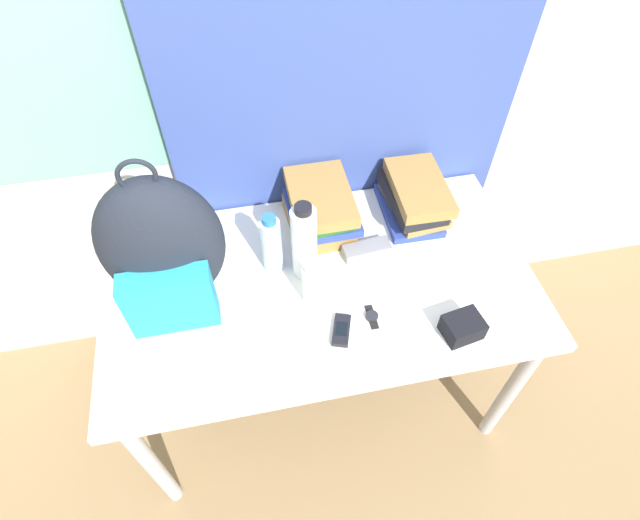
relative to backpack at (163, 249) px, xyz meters
The scene contains 14 objects.
ground_plane 1.09m from the backpack, 43.22° to the right, with size 12.00×12.00×0.00m, color #8C704C.
wall_back 0.67m from the backpack, 45.63° to the left, with size 6.00×0.06×2.50m.
curtain_blue 0.76m from the backpack, 32.34° to the left, with size 1.11×0.04×2.50m.
desk 0.52m from the backpack, ahead, with size 1.31×0.73×0.72m.
backpack is the anchor object (origin of this frame).
book_stack_left 0.52m from the backpack, 22.51° to the left, with size 0.22×0.28×0.16m.
book_stack_center 0.82m from the backpack, 13.82° to the left, with size 0.19×0.29×0.15m.
water_bottle 0.31m from the backpack, 10.36° to the left, with size 0.06×0.06×0.22m.
sports_bottle 0.39m from the backpack, ahead, with size 0.07×0.07×0.28m.
sunscreen_bottle 0.41m from the backpack, 13.76° to the right, with size 0.04×0.04×0.16m.
cell_phone 0.53m from the backpack, 26.05° to the right, with size 0.08×0.11×0.02m.
sunglasses_case 0.62m from the backpack, ahead, with size 0.15×0.07×0.04m.
camera_pouch 0.84m from the backpack, 20.46° to the right, with size 0.12×0.10×0.06m.
wristwatch 0.61m from the backpack, 19.15° to the right, with size 0.04×0.08×0.01m.
Camera 1 is at (-0.18, -0.53, 1.93)m, focal length 28.00 mm.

